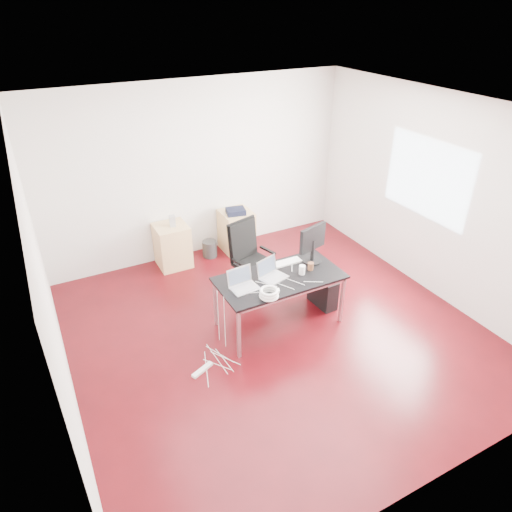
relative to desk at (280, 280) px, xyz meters
name	(u,v)px	position (x,y,z in m)	size (l,w,h in m)	color
room_shell	(281,235)	(-0.08, -0.12, 0.73)	(5.00, 5.00, 5.00)	#3C060B
desk	(280,280)	(0.00, 0.00, 0.00)	(1.60, 0.80, 0.73)	black
office_chair	(250,255)	(0.01, 0.86, -0.07)	(0.59, 0.61, 1.08)	black
filing_cabinet_left	(172,246)	(-0.74, 2.10, -0.33)	(0.50, 0.50, 0.70)	tan
filing_cabinet_right	(236,231)	(0.39, 2.10, -0.33)	(0.50, 0.50, 0.70)	tan
pc_tower	(323,291)	(0.76, 0.09, -0.46)	(0.20, 0.45, 0.44)	black
wastebasket	(210,249)	(-0.12, 2.09, -0.54)	(0.24, 0.24, 0.28)	black
power_strip	(202,370)	(-1.24, -0.37, -0.66)	(0.30, 0.06, 0.04)	white
laptop_left	(243,283)	(-0.52, 0.01, 0.11)	(0.35, 0.28, 0.23)	silver
laptop_right	(271,273)	(-0.10, 0.05, 0.11)	(0.39, 0.34, 0.23)	silver
monitor	(312,242)	(0.58, 0.16, 0.34)	(0.45, 0.26, 0.51)	black
keyboard	(285,263)	(0.23, 0.25, 0.06)	(0.44, 0.14, 0.02)	white
cup_white	(302,270)	(0.29, -0.07, 0.11)	(0.08, 0.08, 0.12)	white
cup_brown	(311,266)	(0.44, -0.03, 0.10)	(0.08, 0.08, 0.10)	brown
cable_coil	(269,293)	(-0.34, -0.32, 0.11)	(0.24, 0.24, 0.11)	white
power_adapter	(277,290)	(-0.20, -0.26, 0.07)	(0.07, 0.07, 0.03)	white
speaker	(172,221)	(-0.71, 2.07, 0.11)	(0.09, 0.08, 0.18)	#9E9E9E
navy_garment	(236,211)	(0.35, 2.04, 0.07)	(0.30, 0.24, 0.09)	black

